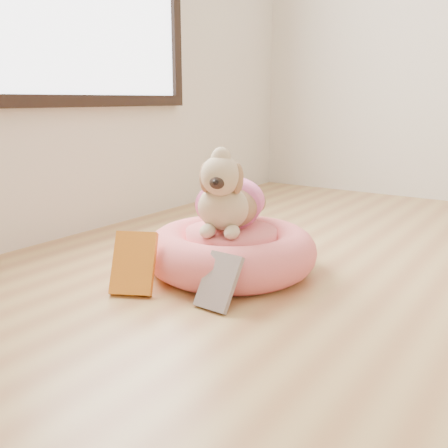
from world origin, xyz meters
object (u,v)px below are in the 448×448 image
Objects in this scene: dog at (228,186)px; book_white at (219,282)px; book_yellow at (134,263)px; pet_bed at (231,251)px.

book_white is at bearing -83.22° from dog.
book_yellow is at bearing -133.19° from dog.
pet_bed is at bearing -42.43° from dog.
pet_bed is 0.42m from book_yellow.
dog is 0.45m from book_white.
pet_bed is at bearing 39.29° from book_yellow.
dog is 2.01× the size of book_yellow.
book_yellow is 1.17× the size of book_white.
dog is at bearing 42.25° from book_yellow.
dog is at bearing 160.20° from pet_bed.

